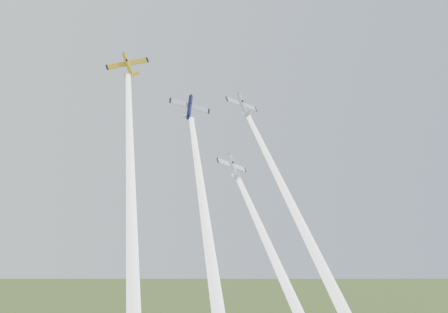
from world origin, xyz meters
The scene contains 7 objects.
plane_yellow centered at (-15.97, 4.24, 110.33)m, with size 8.55×8.48×1.34m, color gold, non-canonical shape.
smoke_trail_yellow centered at (-23.30, -16.66, 76.67)m, with size 2.57×2.57×74.18m, color white, non-canonical shape.
plane_navy centered at (-4.78, -0.78, 102.18)m, with size 8.41×8.35×1.32m, color #0E123E, non-canonical shape.
smoke_trail_navy centered at (-10.56, -18.44, 73.95)m, with size 2.57×2.57×61.21m, color white, non-canonical shape.
plane_silver_right centered at (8.90, 0.46, 104.50)m, with size 8.37×8.31×1.31m, color silver, non-canonical shape.
smoke_trail_silver_right centered at (10.46, -18.38, 75.77)m, with size 2.57×2.57×62.38m, color white, non-canonical shape.
plane_silver_low centered at (-0.47, -9.78, 89.64)m, with size 7.03×6.98×1.10m, color silver, non-canonical shape.
Camera 1 is at (-57.55, -96.20, 76.96)m, focal length 45.00 mm.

